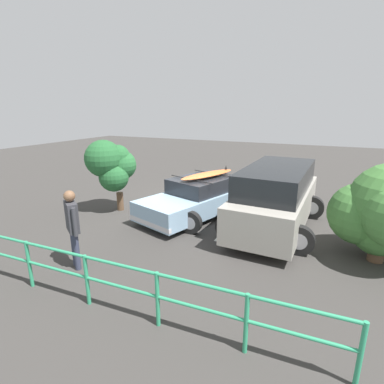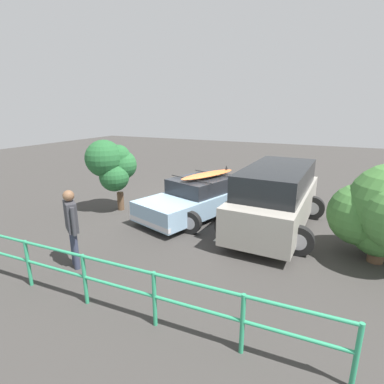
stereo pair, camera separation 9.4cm
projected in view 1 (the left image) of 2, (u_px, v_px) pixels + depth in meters
name	position (u px, v px, depth m)	size (l,w,h in m)	color
ground_plane	(190.00, 206.00, 11.23)	(44.00, 44.00, 0.02)	#383533
parking_stripe	(235.00, 220.00, 9.80)	(3.62, 0.12, 0.00)	silver
sedan_car	(200.00, 197.00, 10.18)	(3.21, 4.82, 1.56)	#8CADC6
suv_car	(276.00, 197.00, 8.88)	(2.71, 4.99, 1.91)	#9E998E
person_bystander	(72.00, 222.00, 6.60)	(0.61, 0.46, 1.83)	#33384C
railing_fence	(56.00, 264.00, 5.70)	(10.39, 0.38, 1.00)	#2D9366
bush_near_left	(112.00, 164.00, 10.26)	(1.50, 1.62, 2.52)	brown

